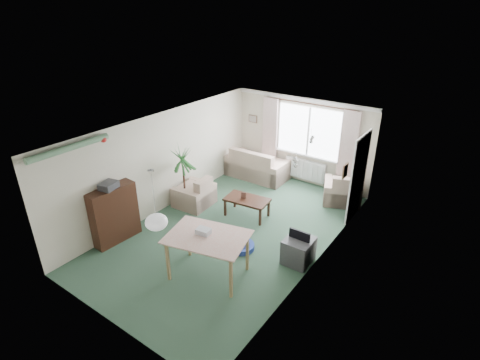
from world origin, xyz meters
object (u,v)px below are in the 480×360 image
Objects in this scene: sofa at (258,163)px; houseplant at (184,178)px; dining_table at (208,256)px; armchair_left at (194,191)px; tv_cube at (298,250)px; armchair_corner at (343,187)px; bookshelf at (114,214)px; pet_bed at (241,246)px; coffee_table at (247,207)px.

sofa is 2.61m from houseplant.
dining_table is (2.11, -1.66, -0.39)m from houseplant.
armchair_left is at bearing 64.94° from houseplant.
tv_cube is at bearing 76.41° from armchair_left.
tv_cube is at bearing 72.42° from armchair_corner.
armchair_left is 0.65× the size of dining_table.
pet_bed is (2.39, 1.26, -0.57)m from bookshelf.
bookshelf is at bearing -156.98° from tv_cube.
bookshelf is (-1.73, -2.42, 0.39)m from coffee_table.
houseplant is (-3.07, -2.51, 0.40)m from armchair_corner.
bookshelf is at bearing -125.66° from coffee_table.
bookshelf is at bearing 79.97° from sofa.
coffee_table is (0.99, -2.01, -0.21)m from sofa.
coffee_table is at bearing 98.74° from armchair_left.
pet_bed is (-0.93, -3.15, -0.35)m from armchair_corner.
coffee_table is at bearing 153.78° from tv_cube.
sofa reaches higher than armchair_corner.
houseplant reaches higher than bookshelf.
sofa is 4.50m from bookshelf.
houseplant is at bearing 163.45° from pet_bed.
sofa is 3.27× the size of pet_bed.
tv_cube is (2.80, -2.88, -0.18)m from sofa.
sofa is 2.03× the size of armchair_left.
bookshelf is at bearing -97.23° from houseplant.
bookshelf is at bearing -12.96° from armchair_left.
bookshelf is 2.18× the size of tv_cube.
houseplant is (0.24, 1.89, 0.19)m from bookshelf.
dining_table reaches higher than coffee_table.
tv_cube is at bearing 14.48° from pet_bed.
armchair_corner is at bearing 51.53° from coffee_table.
sofa is 2.58m from armchair_corner.
coffee_table is 2.27m from dining_table.
tv_cube is (1.81, -0.86, 0.03)m from coffee_table.
armchair_left is 1.52× the size of tv_cube.
tv_cube is at bearing -25.53° from coffee_table.
armchair_left is (-2.98, -2.30, -0.02)m from armchair_corner.
houseplant reaches higher than armchair_left.
coffee_table is 0.64× the size of houseplant.
armchair_left is at bearing -167.46° from coffee_table.
armchair_corner is 1.68× the size of pet_bed.
armchair_corner is at bearing 56.45° from bookshelf.
sofa reaches higher than dining_table.
bookshelf is 1.92m from houseplant.
dining_table reaches higher than tv_cube.
armchair_corner is 0.88× the size of coffee_table.
armchair_corner is 0.73× the size of bookshelf.
dining_table is 2.49× the size of pet_bed.
sofa reaches higher than tv_cube.
armchair_left is 0.84× the size of coffee_table.
sofa is 4.02m from tv_cube.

